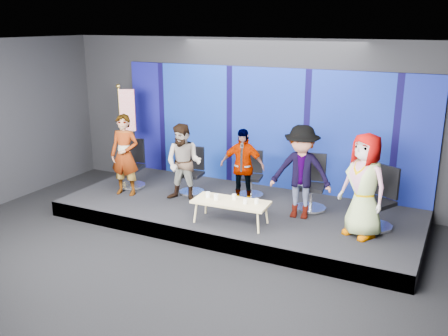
{
  "coord_description": "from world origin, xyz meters",
  "views": [
    {
      "loc": [
        3.88,
        -5.98,
        3.82
      ],
      "look_at": [
        -0.27,
        2.4,
        1.07
      ],
      "focal_mm": 40.0,
      "sensor_mm": 36.0,
      "label": 1
    }
  ],
  "objects": [
    {
      "name": "mug_a",
      "position": [
        -0.22,
        1.62,
        0.77
      ],
      "size": [
        0.08,
        0.08,
        0.1
      ],
      "primitive_type": "cylinder",
      "color": "white",
      "rests_on": "coffee_table"
    },
    {
      "name": "panelist_a",
      "position": [
        -2.43,
        2.08,
        1.15
      ],
      "size": [
        0.68,
        0.51,
        1.71
      ],
      "primitive_type": "imported",
      "rotation": [
        0.0,
        0.0,
        0.17
      ],
      "color": "black",
      "rests_on": "riser"
    },
    {
      "name": "mug_e",
      "position": [
        0.71,
        1.71,
        0.77
      ],
      "size": [
        0.08,
        0.08,
        0.09
      ],
      "primitive_type": "cylinder",
      "color": "white",
      "rests_on": "coffee_table"
    },
    {
      "name": "panelist_b",
      "position": [
        -1.11,
        2.28,
        1.1
      ],
      "size": [
        0.84,
        0.7,
        1.59
      ],
      "primitive_type": "imported",
      "rotation": [
        0.0,
        0.0,
        0.13
      ],
      "color": "black",
      "rests_on": "riser"
    },
    {
      "name": "room_walls",
      "position": [
        0.0,
        0.0,
        2.43
      ],
      "size": [
        10.02,
        8.02,
        3.51
      ],
      "color": "black",
      "rests_on": "ground"
    },
    {
      "name": "panelist_c",
      "position": [
        -0.0,
        2.67,
        1.07
      ],
      "size": [
        0.95,
        0.52,
        1.53
      ],
      "primitive_type": "imported",
      "rotation": [
        0.0,
        0.0,
        0.17
      ],
      "color": "black",
      "rests_on": "riser"
    },
    {
      "name": "mug_d",
      "position": [
        0.54,
        1.61,
        0.77
      ],
      "size": [
        0.07,
        0.07,
        0.09
      ],
      "primitive_type": "cylinder",
      "color": "white",
      "rests_on": "coffee_table"
    },
    {
      "name": "chair_d",
      "position": [
        1.35,
        2.97,
        0.66
      ],
      "size": [
        0.68,
        0.68,
        1.08
      ],
      "rotation": [
        0.0,
        0.0,
        0.12
      ],
      "color": "silver",
      "rests_on": "riser"
    },
    {
      "name": "riser",
      "position": [
        0.0,
        2.5,
        0.15
      ],
      "size": [
        7.0,
        3.0,
        0.3
      ],
      "primitive_type": "cube",
      "color": "black",
      "rests_on": "ground"
    },
    {
      "name": "chair_b",
      "position": [
        -1.21,
        2.77,
        0.62
      ],
      "size": [
        0.62,
        0.62,
        0.98
      ],
      "rotation": [
        0.0,
        0.0,
        0.13
      ],
      "color": "silver",
      "rests_on": "riser"
    },
    {
      "name": "mug_b",
      "position": [
        -0.02,
        1.58,
        0.77
      ],
      "size": [
        0.09,
        0.09,
        0.1
      ],
      "primitive_type": "cylinder",
      "color": "white",
      "rests_on": "coffee_table"
    },
    {
      "name": "panelist_d",
      "position": [
        1.27,
        2.47,
        1.18
      ],
      "size": [
        1.2,
        0.78,
        1.75
      ],
      "primitive_type": "imported",
      "rotation": [
        0.0,
        0.0,
        0.12
      ],
      "color": "black",
      "rests_on": "riser"
    },
    {
      "name": "chair_e",
      "position": [
        2.67,
        2.6,
        0.66
      ],
      "size": [
        0.84,
        0.84,
        1.11
      ],
      "rotation": [
        0.0,
        0.0,
        -0.49
      ],
      "color": "silver",
      "rests_on": "riser"
    },
    {
      "name": "flag_stand",
      "position": [
        -3.15,
        3.08,
        1.45
      ],
      "size": [
        0.48,
        0.31,
        2.18
      ],
      "rotation": [
        0.0,
        0.0,
        0.45
      ],
      "color": "black",
      "rests_on": "riser"
    },
    {
      "name": "coffee_table",
      "position": [
        0.25,
        1.62,
        0.69
      ],
      "size": [
        1.4,
        0.66,
        0.42
      ],
      "rotation": [
        0.0,
        0.0,
        0.06
      ],
      "color": "tan",
      "rests_on": "riser"
    },
    {
      "name": "ground",
      "position": [
        0.0,
        0.0,
        0.0
      ],
      "size": [
        10.0,
        10.0,
        0.0
      ],
      "primitive_type": "plane",
      "color": "black",
      "rests_on": "ground"
    },
    {
      "name": "mug_c",
      "position": [
        0.26,
        1.73,
        0.77
      ],
      "size": [
        0.08,
        0.08,
        0.1
      ],
      "primitive_type": "cylinder",
      "color": "white",
      "rests_on": "coffee_table"
    },
    {
      "name": "chair_a",
      "position": [
        -2.6,
        2.56,
        0.65
      ],
      "size": [
        0.69,
        0.69,
        1.05
      ],
      "rotation": [
        0.0,
        0.0,
        0.17
      ],
      "color": "silver",
      "rests_on": "riser"
    },
    {
      "name": "panelist_e",
      "position": [
        2.47,
        2.13,
        1.2
      ],
      "size": [
        1.04,
        0.91,
        1.79
      ],
      "primitive_type": "imported",
      "rotation": [
        0.0,
        0.0,
        -0.49
      ],
      "color": "black",
      "rests_on": "riser"
    },
    {
      "name": "chair_c",
      "position": [
        -0.01,
        3.17,
        0.61
      ],
      "size": [
        0.62,
        0.62,
        0.95
      ],
      "rotation": [
        0.0,
        0.0,
        0.17
      ],
      "color": "silver",
      "rests_on": "riser"
    },
    {
      "name": "backdrop",
      "position": [
        0.0,
        3.95,
        1.6
      ],
      "size": [
        7.0,
        0.08,
        2.6
      ],
      "primitive_type": "cube",
      "color": "#0D064F",
      "rests_on": "riser"
    }
  ]
}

